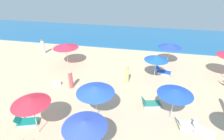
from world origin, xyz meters
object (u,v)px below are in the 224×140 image
umbrella_1 (175,92)px  lounge_chair_1_1 (150,103)px  umbrella_8 (85,124)px  beachgoer_2 (43,47)px  umbrella_5 (157,58)px  beachgoer_3 (71,80)px  umbrella_0 (95,89)px  lounge_chair_7_0 (26,122)px  lounge_chair_9_1 (203,130)px  lounge_chair_5_0 (163,71)px  beachgoer_1 (127,75)px  umbrella_2 (66,46)px  lounge_chair_1_0 (186,124)px  cooler_box_1 (57,84)px  umbrella_7 (31,101)px  umbrella_6 (170,45)px

umbrella_1 → lounge_chair_1_1: 2.46m
umbrella_8 → beachgoer_2: (-9.37, 11.82, -1.35)m
lounge_chair_1_1 → beachgoer_2: bearing=46.1°
umbrella_5 → beachgoer_3: (-6.61, -2.76, -1.37)m
umbrella_0 → lounge_chair_7_0: umbrella_0 is taller
umbrella_0 → beachgoer_3: 4.30m
lounge_chair_1_1 → lounge_chair_9_1: lounge_chair_9_1 is taller
lounge_chair_1_1 → beachgoer_2: beachgoer_2 is taller
lounge_chair_5_0 → beachgoer_3: beachgoer_3 is taller
umbrella_1 → beachgoer_1: umbrella_1 is taller
umbrella_2 → lounge_chair_9_1: umbrella_2 is taller
lounge_chair_1_0 → umbrella_1: bearing=41.9°
umbrella_2 → cooler_box_1: umbrella_2 is taller
umbrella_0 → umbrella_2: umbrella_0 is taller
beachgoer_1 → beachgoer_3: size_ratio=1.04×
lounge_chair_1_1 → umbrella_1: bearing=-141.0°
lounge_chair_5_0 → umbrella_8: 10.57m
umbrella_0 → lounge_chair_7_0: bearing=-157.9°
umbrella_2 → umbrella_7: umbrella_7 is taller
umbrella_0 → beachgoer_1: bearing=72.9°
umbrella_0 → beachgoer_3: bearing=136.4°
umbrella_6 → cooler_box_1: (-9.22, -6.15, -1.85)m
umbrella_0 → lounge_chair_1_1: (3.39, 1.71, -1.84)m
lounge_chair_1_1 → lounge_chair_7_0: 8.10m
lounge_chair_7_0 → lounge_chair_1_0: bearing=-99.1°
umbrella_6 → lounge_chair_7_0: (-8.99, -10.60, -1.79)m
beachgoer_2 → cooler_box_1: bearing=150.4°
umbrella_5 → beachgoer_1: size_ratio=1.46×
lounge_chair_1_0 → beachgoer_3: (-8.47, 2.71, 0.42)m
umbrella_1 → beachgoer_2: size_ratio=1.32×
umbrella_8 → beachgoer_2: umbrella_8 is taller
umbrella_8 → lounge_chair_9_1: bearing=24.1°
umbrella_5 → beachgoer_3: 7.29m
umbrella_2 → umbrella_8: umbrella_8 is taller
lounge_chair_1_0 → lounge_chair_9_1: size_ratio=0.96×
umbrella_2 → beachgoer_3: (2.07, -3.91, -1.36)m
umbrella_2 → lounge_chair_7_0: (1.02, -8.34, -1.81)m
umbrella_7 → beachgoer_2: bearing=119.1°
lounge_chair_1_1 → lounge_chair_9_1: size_ratio=1.04×
lounge_chair_5_0 → umbrella_6: umbrella_6 is taller
lounge_chair_5_0 → lounge_chair_9_1: 7.12m
umbrella_6 → beachgoer_2: bearing=-179.9°
lounge_chair_5_0 → umbrella_6: size_ratio=0.66×
umbrella_6 → umbrella_8: 12.73m
cooler_box_1 → lounge_chair_9_1: bearing=107.3°
umbrella_2 → umbrella_8: size_ratio=1.06×
umbrella_6 → umbrella_1: bearing=-92.2°
umbrella_0 → umbrella_7: bearing=-145.4°
umbrella_0 → umbrella_6: umbrella_0 is taller
umbrella_0 → umbrella_7: 3.57m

